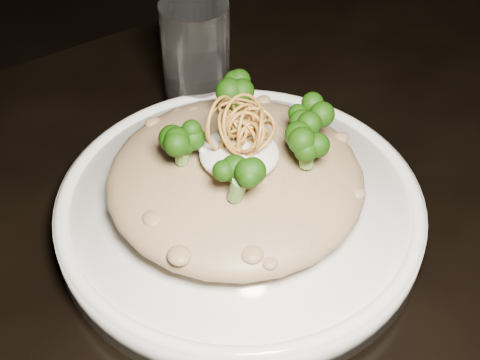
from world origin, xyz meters
name	(u,v)px	position (x,y,z in m)	size (l,w,h in m)	color
table	(337,275)	(0.00, 0.00, 0.67)	(1.10, 0.80, 0.75)	black
plate	(240,212)	(-0.08, 0.05, 0.77)	(0.32, 0.32, 0.03)	white
risotto	(236,178)	(-0.09, 0.05, 0.81)	(0.22, 0.22, 0.05)	brown
broccoli	(244,128)	(-0.08, 0.05, 0.86)	(0.15, 0.15, 0.05)	black
cheese	(239,153)	(-0.09, 0.04, 0.84)	(0.06, 0.06, 0.02)	silver
shallots	(241,122)	(-0.08, 0.05, 0.87)	(0.06, 0.06, 0.04)	brown
drinking_glass	(196,58)	(-0.03, 0.22, 0.81)	(0.07, 0.07, 0.12)	silver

